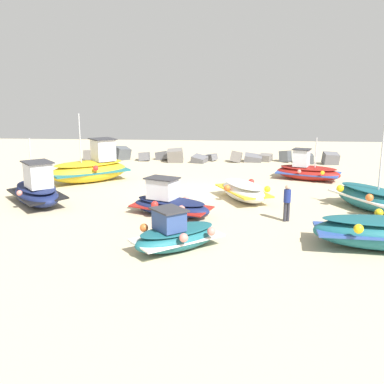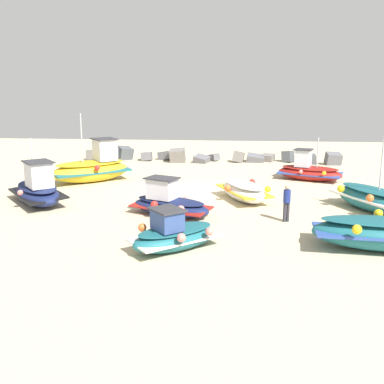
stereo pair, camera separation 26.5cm
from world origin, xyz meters
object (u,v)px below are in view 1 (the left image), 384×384
at_px(fishing_boat_0, 176,235).
at_px(fishing_boat_5, 37,190).
at_px(fishing_boat_7, 169,203).
at_px(fishing_boat_2, 307,171).
at_px(fishing_boat_6, 243,191).
at_px(fishing_boat_3, 370,198).
at_px(fishing_boat_4, 91,168).
at_px(person_walking, 287,200).

height_order(fishing_boat_0, fishing_boat_5, fishing_boat_5).
distance_m(fishing_boat_0, fishing_boat_7, 4.69).
xyz_separation_m(fishing_boat_2, fishing_boat_6, (-4.29, -5.79, -0.08)).
xyz_separation_m(fishing_boat_3, fishing_boat_7, (-9.69, -1.73, -0.04)).
bearing_deg(fishing_boat_7, fishing_boat_2, -107.41).
relative_size(fishing_boat_0, fishing_boat_5, 0.79).
relative_size(fishing_boat_0, fishing_boat_6, 0.86).
distance_m(fishing_boat_2, fishing_boat_4, 13.89).
relative_size(fishing_boat_3, fishing_boat_6, 1.10).
relative_size(fishing_boat_6, person_walking, 2.52).
xyz_separation_m(fishing_boat_4, fishing_boat_5, (-1.10, -5.79, -0.16)).
relative_size(fishing_boat_2, fishing_boat_5, 0.95).
relative_size(fishing_boat_0, fishing_boat_2, 0.83).
bearing_deg(fishing_boat_5, fishing_boat_3, 50.77).
xyz_separation_m(fishing_boat_2, fishing_boat_4, (-13.78, -1.72, 0.28)).
distance_m(fishing_boat_0, fishing_boat_2, 15.30).
distance_m(fishing_boat_6, fishing_boat_7, 4.79).
distance_m(fishing_boat_3, person_walking, 4.93).
xyz_separation_m(fishing_boat_2, fishing_boat_7, (-7.83, -9.01, -0.02)).
bearing_deg(fishing_boat_5, person_walking, 40.32).
relative_size(fishing_boat_4, fishing_boat_6, 1.23).
bearing_deg(fishing_boat_3, fishing_boat_5, 63.72).
relative_size(fishing_boat_0, person_walking, 2.18).
distance_m(fishing_boat_0, fishing_boat_4, 13.71).
bearing_deg(fishing_boat_5, fishing_boat_7, 37.95).
bearing_deg(fishing_boat_2, person_walking, 97.56).
bearing_deg(person_walking, fishing_boat_7, -115.61).
bearing_deg(fishing_boat_0, fishing_boat_6, -148.76).
bearing_deg(person_walking, fishing_boat_6, -173.72).
bearing_deg(fishing_boat_2, fishing_boat_7, 70.94).
xyz_separation_m(fishing_boat_4, person_walking, (11.31, -7.90, 0.09)).
bearing_deg(fishing_boat_4, fishing_boat_3, -58.45).
height_order(fishing_boat_4, fishing_boat_6, fishing_boat_4).
xyz_separation_m(fishing_boat_3, fishing_boat_5, (-16.74, -0.23, 0.11)).
bearing_deg(fishing_boat_4, person_walking, -73.81).
relative_size(fishing_boat_0, fishing_boat_7, 0.86).
bearing_deg(fishing_boat_0, fishing_boat_5, -77.52).
bearing_deg(fishing_boat_2, fishing_boat_3, 126.28).
height_order(fishing_boat_0, fishing_boat_7, fishing_boat_7).
distance_m(fishing_boat_4, fishing_boat_7, 9.41).
bearing_deg(fishing_boat_6, fishing_boat_2, 119.09).
bearing_deg(fishing_boat_7, fishing_boat_0, 124.16).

